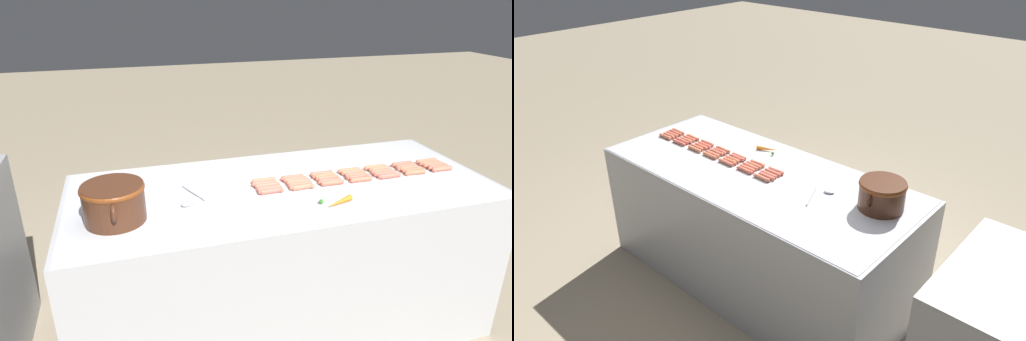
% 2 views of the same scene
% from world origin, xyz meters
% --- Properties ---
extents(ground_plane, '(20.00, 20.00, 0.00)m').
position_xyz_m(ground_plane, '(0.00, 0.00, 0.00)').
color(ground_plane, gray).
extents(griddle_counter, '(0.98, 2.28, 0.91)m').
position_xyz_m(griddle_counter, '(0.00, 0.00, 0.45)').
color(griddle_counter, '#ADAFB5').
rests_on(griddle_counter, ground_plane).
extents(hot_dog_0, '(0.03, 0.14, 0.03)m').
position_xyz_m(hot_dog_0, '(-0.08, -0.95, 0.92)').
color(hot_dog_0, '#CC6C55').
rests_on(hot_dog_0, griddle_counter).
extents(hot_dog_1, '(0.03, 0.14, 0.03)m').
position_xyz_m(hot_dog_1, '(-0.08, -0.77, 0.92)').
color(hot_dog_1, '#CF704E').
rests_on(hot_dog_1, griddle_counter).
extents(hot_dog_2, '(0.03, 0.14, 0.03)m').
position_xyz_m(hot_dog_2, '(-0.08, -0.60, 0.92)').
color(hot_dog_2, '#D66855').
rests_on(hot_dog_2, griddle_counter).
extents(hot_dog_3, '(0.03, 0.14, 0.03)m').
position_xyz_m(hot_dog_3, '(-0.08, -0.42, 0.92)').
color(hot_dog_3, '#D6694E').
rests_on(hot_dog_3, griddle_counter).
extents(hot_dog_4, '(0.03, 0.14, 0.03)m').
position_xyz_m(hot_dog_4, '(-0.08, -0.25, 0.92)').
color(hot_dog_4, '#D2684F').
rests_on(hot_dog_4, griddle_counter).
extents(hot_dog_5, '(0.04, 0.14, 0.03)m').
position_xyz_m(hot_dog_5, '(-0.08, -0.07, 0.92)').
color(hot_dog_5, '#D27155').
rests_on(hot_dog_5, griddle_counter).
extents(hot_dog_6, '(0.03, 0.14, 0.03)m').
position_xyz_m(hot_dog_6, '(-0.08, 0.10, 0.92)').
color(hot_dog_6, '#D16554').
rests_on(hot_dog_6, griddle_counter).
extents(hot_dog_7, '(0.03, 0.14, 0.03)m').
position_xyz_m(hot_dog_7, '(-0.05, -0.95, 0.92)').
color(hot_dog_7, '#CF664F').
rests_on(hot_dog_7, griddle_counter).
extents(hot_dog_8, '(0.03, 0.14, 0.03)m').
position_xyz_m(hot_dog_8, '(-0.04, -0.78, 0.92)').
color(hot_dog_8, '#D26950').
rests_on(hot_dog_8, griddle_counter).
extents(hot_dog_9, '(0.03, 0.14, 0.03)m').
position_xyz_m(hot_dog_9, '(-0.05, -0.59, 0.92)').
color(hot_dog_9, '#D66553').
rests_on(hot_dog_9, griddle_counter).
extents(hot_dog_10, '(0.03, 0.14, 0.03)m').
position_xyz_m(hot_dog_10, '(-0.05, -0.42, 0.92)').
color(hot_dog_10, '#CA6450').
rests_on(hot_dog_10, griddle_counter).
extents(hot_dog_11, '(0.03, 0.14, 0.03)m').
position_xyz_m(hot_dog_11, '(-0.05, -0.25, 0.92)').
color(hot_dog_11, '#CA6453').
rests_on(hot_dog_11, griddle_counter).
extents(hot_dog_12, '(0.03, 0.14, 0.03)m').
position_xyz_m(hot_dog_12, '(-0.05, -0.08, 0.92)').
color(hot_dog_12, '#CD6850').
rests_on(hot_dog_12, griddle_counter).
extents(hot_dog_13, '(0.03, 0.14, 0.03)m').
position_xyz_m(hot_dog_13, '(-0.05, 0.10, 0.92)').
color(hot_dog_13, '#CD6854').
rests_on(hot_dog_13, griddle_counter).
extents(hot_dog_14, '(0.03, 0.14, 0.03)m').
position_xyz_m(hot_dog_14, '(-0.01, -0.94, 0.92)').
color(hot_dog_14, '#D56B52').
rests_on(hot_dog_14, griddle_counter).
extents(hot_dog_15, '(0.03, 0.14, 0.03)m').
position_xyz_m(hot_dog_15, '(-0.01, -0.77, 0.92)').
color(hot_dog_15, '#CF7154').
rests_on(hot_dog_15, griddle_counter).
extents(hot_dog_16, '(0.03, 0.14, 0.03)m').
position_xyz_m(hot_dog_16, '(-0.01, -0.59, 0.92)').
color(hot_dog_16, '#D86A52').
rests_on(hot_dog_16, griddle_counter).
extents(hot_dog_17, '(0.03, 0.14, 0.03)m').
position_xyz_m(hot_dog_17, '(-0.02, -0.43, 0.92)').
color(hot_dog_17, '#CA694E').
rests_on(hot_dog_17, griddle_counter).
extents(hot_dog_18, '(0.03, 0.14, 0.03)m').
position_xyz_m(hot_dog_18, '(-0.01, -0.25, 0.92)').
color(hot_dog_18, '#CA6A4F').
rests_on(hot_dog_18, griddle_counter).
extents(hot_dog_19, '(0.03, 0.14, 0.03)m').
position_xyz_m(hot_dog_19, '(-0.01, -0.08, 0.92)').
color(hot_dog_19, '#D77153').
rests_on(hot_dog_19, griddle_counter).
extents(hot_dog_20, '(0.03, 0.14, 0.03)m').
position_xyz_m(hot_dog_20, '(-0.01, 0.10, 0.92)').
color(hot_dog_20, '#CD6D56').
rests_on(hot_dog_20, griddle_counter).
extents(hot_dog_21, '(0.03, 0.14, 0.03)m').
position_xyz_m(hot_dog_21, '(0.02, -0.94, 0.92)').
color(hot_dog_21, '#D06C53').
rests_on(hot_dog_21, griddle_counter).
extents(hot_dog_22, '(0.03, 0.14, 0.03)m').
position_xyz_m(hot_dog_22, '(0.02, -0.78, 0.92)').
color(hot_dog_22, '#CC6452').
rests_on(hot_dog_22, griddle_counter).
extents(hot_dog_23, '(0.03, 0.14, 0.03)m').
position_xyz_m(hot_dog_23, '(0.02, -0.60, 0.92)').
color(hot_dog_23, '#D56E54').
rests_on(hot_dog_23, griddle_counter).
extents(hot_dog_24, '(0.03, 0.14, 0.03)m').
position_xyz_m(hot_dog_24, '(0.02, -0.43, 0.92)').
color(hot_dog_24, '#CD6F56').
rests_on(hot_dog_24, griddle_counter).
extents(hot_dog_25, '(0.04, 0.14, 0.03)m').
position_xyz_m(hot_dog_25, '(0.02, -0.25, 0.92)').
color(hot_dog_25, '#D6714D').
rests_on(hot_dog_25, griddle_counter).
extents(hot_dog_26, '(0.03, 0.14, 0.03)m').
position_xyz_m(hot_dog_26, '(0.02, -0.08, 0.92)').
color(hot_dog_26, '#CF6952').
rests_on(hot_dog_26, griddle_counter).
extents(hot_dog_27, '(0.03, 0.14, 0.03)m').
position_xyz_m(hot_dog_27, '(0.02, 0.10, 0.92)').
color(hot_dog_27, '#D06855').
rests_on(hot_dog_27, griddle_counter).
extents(hot_dog_28, '(0.03, 0.14, 0.03)m').
position_xyz_m(hot_dog_28, '(0.06, -0.94, 0.92)').
color(hot_dog_28, '#D16F51').
rests_on(hot_dog_28, griddle_counter).
extents(hot_dog_29, '(0.03, 0.14, 0.03)m').
position_xyz_m(hot_dog_29, '(0.06, -0.77, 0.92)').
color(hot_dog_29, '#D6654E').
rests_on(hot_dog_29, griddle_counter).
extents(hot_dog_30, '(0.03, 0.14, 0.03)m').
position_xyz_m(hot_dog_30, '(0.06, -0.59, 0.92)').
color(hot_dog_30, '#CA714C').
rests_on(hot_dog_30, griddle_counter).
extents(hot_dog_31, '(0.03, 0.14, 0.03)m').
position_xyz_m(hot_dog_31, '(0.06, -0.42, 0.92)').
color(hot_dog_31, '#D3704D').
rests_on(hot_dog_31, griddle_counter).
extents(hot_dog_32, '(0.03, 0.14, 0.03)m').
position_xyz_m(hot_dog_32, '(0.06, -0.25, 0.92)').
color(hot_dog_32, '#CB6851').
rests_on(hot_dog_32, griddle_counter).
extents(hot_dog_33, '(0.03, 0.14, 0.03)m').
position_xyz_m(hot_dog_33, '(0.05, -0.07, 0.92)').
color(hot_dog_33, '#D8654F').
rests_on(hot_dog_33, griddle_counter).
extents(hot_dog_34, '(0.03, 0.14, 0.03)m').
position_xyz_m(hot_dog_34, '(0.06, 0.09, 0.92)').
color(hot_dog_34, '#CB7154').
rests_on(hot_dog_34, griddle_counter).
extents(bean_pot, '(0.36, 0.29, 0.18)m').
position_xyz_m(bean_pot, '(-0.15, 0.87, 1.01)').
color(bean_pot, '#472616').
rests_on(bean_pot, griddle_counter).
extents(serving_spoon, '(0.26, 0.14, 0.02)m').
position_xyz_m(serving_spoon, '(-0.06, 0.52, 0.92)').
color(serving_spoon, '#B7B7BC').
rests_on(serving_spoon, griddle_counter).
extents(carrot, '(0.09, 0.17, 0.03)m').
position_xyz_m(carrot, '(-0.31, -0.17, 0.93)').
color(carrot, orange).
rests_on(carrot, griddle_counter).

